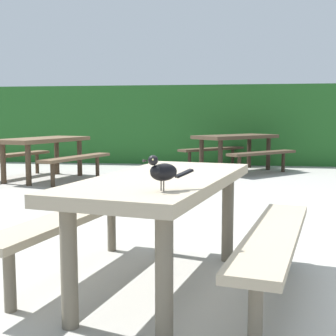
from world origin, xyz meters
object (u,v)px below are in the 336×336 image
picnic_table_mid_right (236,144)px  bird_grackle (162,171)px  picnic_table_far_centre (43,148)px  picnic_table_foreground (163,204)px

picnic_table_mid_right → bird_grackle: bearing=-92.9°
bird_grackle → picnic_table_far_centre: (-3.00, 5.45, -0.29)m
picnic_table_mid_right → picnic_table_far_centre: (-3.36, -1.77, 0.00)m
bird_grackle → picnic_table_mid_right: size_ratio=0.10×
bird_grackle → picnic_table_far_centre: size_ratio=0.11×
picnic_table_mid_right → picnic_table_far_centre: size_ratio=1.14×
picnic_table_mid_right → picnic_table_far_centre: bearing=-152.2°
picnic_table_foreground → bird_grackle: 0.67m
bird_grackle → picnic_table_mid_right: bearing=87.1°
bird_grackle → picnic_table_far_centre: bird_grackle is taller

